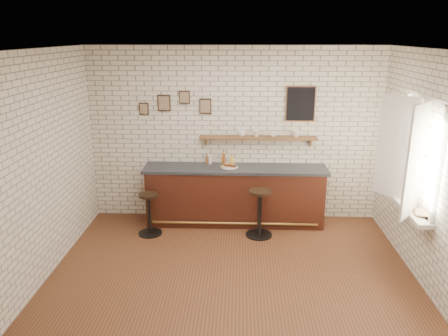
# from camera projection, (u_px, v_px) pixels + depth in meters

# --- Properties ---
(ground) EXTENTS (5.00, 5.00, 0.00)m
(ground) POSITION_uv_depth(u_px,v_px,m) (232.00, 273.00, 6.06)
(ground) COLOR brown
(ground) RESTS_ON ground
(bar_counter) EXTENTS (3.10, 0.65, 1.01)m
(bar_counter) POSITION_uv_depth(u_px,v_px,m) (235.00, 195.00, 7.53)
(bar_counter) COLOR #421B11
(bar_counter) RESTS_ON ground
(sandwich_plate) EXTENTS (0.28, 0.28, 0.01)m
(sandwich_plate) POSITION_uv_depth(u_px,v_px,m) (230.00, 167.00, 7.38)
(sandwich_plate) COLOR white
(sandwich_plate) RESTS_ON bar_counter
(ciabatta_sandwich) EXTENTS (0.22, 0.15, 0.07)m
(ciabatta_sandwich) POSITION_uv_depth(u_px,v_px,m) (230.00, 165.00, 7.37)
(ciabatta_sandwich) COLOR #B38549
(ciabatta_sandwich) RESTS_ON sandwich_plate
(potato_chips) EXTENTS (0.26, 0.18, 0.00)m
(potato_chips) POSITION_uv_depth(u_px,v_px,m) (229.00, 167.00, 7.38)
(potato_chips) COLOR gold
(potato_chips) RESTS_ON sandwich_plate
(bitters_bottle_brown) EXTENTS (0.06, 0.06, 0.18)m
(bitters_bottle_brown) POSITION_uv_depth(u_px,v_px,m) (207.00, 160.00, 7.54)
(bitters_bottle_brown) COLOR brown
(bitters_bottle_brown) RESTS_ON bar_counter
(bitters_bottle_white) EXTENTS (0.05, 0.05, 0.20)m
(bitters_bottle_white) POSITION_uv_depth(u_px,v_px,m) (210.00, 159.00, 7.54)
(bitters_bottle_white) COLOR silver
(bitters_bottle_white) RESTS_ON bar_counter
(bitters_bottle_amber) EXTENTS (0.06, 0.06, 0.25)m
(bitters_bottle_amber) POSITION_uv_depth(u_px,v_px,m) (224.00, 159.00, 7.53)
(bitters_bottle_amber) COLOR #924817
(bitters_bottle_amber) RESTS_ON bar_counter
(condiment_bottle_yellow) EXTENTS (0.05, 0.05, 0.17)m
(condiment_bottle_yellow) POSITION_uv_depth(u_px,v_px,m) (232.00, 160.00, 7.53)
(condiment_bottle_yellow) COLOR yellow
(condiment_bottle_yellow) RESTS_ON bar_counter
(bar_stool_left) EXTENTS (0.39, 0.39, 0.70)m
(bar_stool_left) POSITION_uv_depth(u_px,v_px,m) (149.00, 213.00, 7.12)
(bar_stool_left) COLOR black
(bar_stool_left) RESTS_ON ground
(bar_stool_right) EXTENTS (0.44, 0.44, 0.79)m
(bar_stool_right) POSITION_uv_depth(u_px,v_px,m) (259.00, 212.00, 7.05)
(bar_stool_right) COLOR black
(bar_stool_right) RESTS_ON ground
(wall_shelf) EXTENTS (2.00, 0.18, 0.18)m
(wall_shelf) POSITION_uv_depth(u_px,v_px,m) (258.00, 138.00, 7.42)
(wall_shelf) COLOR brown
(wall_shelf) RESTS_ON ground
(shelf_cup_a) EXTENTS (0.13, 0.13, 0.11)m
(shelf_cup_a) POSITION_uv_depth(u_px,v_px,m) (242.00, 133.00, 7.41)
(shelf_cup_a) COLOR white
(shelf_cup_a) RESTS_ON wall_shelf
(shelf_cup_b) EXTENTS (0.15, 0.15, 0.10)m
(shelf_cup_b) POSITION_uv_depth(u_px,v_px,m) (256.00, 134.00, 7.40)
(shelf_cup_b) COLOR white
(shelf_cup_b) RESTS_ON wall_shelf
(shelf_cup_c) EXTENTS (0.15, 0.15, 0.09)m
(shelf_cup_c) POSITION_uv_depth(u_px,v_px,m) (273.00, 134.00, 7.39)
(shelf_cup_c) COLOR white
(shelf_cup_c) RESTS_ON wall_shelf
(shelf_cup_d) EXTENTS (0.13, 0.13, 0.10)m
(shelf_cup_d) POSITION_uv_depth(u_px,v_px,m) (296.00, 134.00, 7.38)
(shelf_cup_d) COLOR white
(shelf_cup_d) RESTS_ON wall_shelf
(back_wall_decor) EXTENTS (2.96, 0.02, 0.56)m
(back_wall_decor) POSITION_uv_depth(u_px,v_px,m) (248.00, 104.00, 7.34)
(back_wall_decor) COLOR black
(back_wall_decor) RESTS_ON ground
(window_sill) EXTENTS (0.20, 1.35, 0.06)m
(window_sill) POSITION_uv_depth(u_px,v_px,m) (407.00, 207.00, 5.99)
(window_sill) COLOR white
(window_sill) RESTS_ON ground
(casement_window) EXTENTS (0.40, 1.30, 1.56)m
(casement_window) POSITION_uv_depth(u_px,v_px,m) (411.00, 154.00, 5.77)
(casement_window) COLOR white
(casement_window) RESTS_ON ground
(book_lower) EXTENTS (0.21, 0.25, 0.02)m
(book_lower) POSITION_uv_depth(u_px,v_px,m) (414.00, 212.00, 5.71)
(book_lower) COLOR tan
(book_lower) RESTS_ON window_sill
(book_upper) EXTENTS (0.25, 0.29, 0.02)m
(book_upper) POSITION_uv_depth(u_px,v_px,m) (415.00, 212.00, 5.67)
(book_upper) COLOR tan
(book_upper) RESTS_ON book_lower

